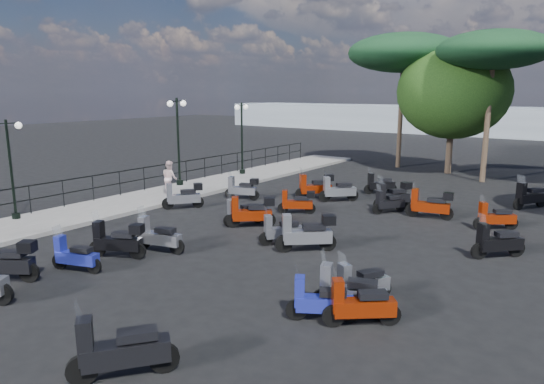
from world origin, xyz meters
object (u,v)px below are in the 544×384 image
Objects in this scene: lamp_post_2 at (242,134)px; pine_2 at (404,53)px; scooter_18 at (282,231)px; scooter_15 at (120,351)px; lamp_post_1 at (178,136)px; scooter_9 at (315,187)px; lamp_post_0 at (10,163)px; scooter_16 at (321,302)px; broadleaf_tree at (454,92)px; scooter_19 at (393,196)px; scooter_11 at (251,213)px; scooter_13 at (338,191)px; scooter_7 at (243,213)px; scooter_12 at (307,234)px; scooter_14 at (389,203)px; scooter_26 at (530,197)px; scooter_20 at (430,205)px; pine_0 at (494,50)px; scooter_2 at (118,241)px; scooter_8 at (297,202)px; scooter_3 at (183,196)px; scooter_17 at (349,293)px; pedestrian_far at (170,178)px; scooter_10 at (380,184)px; scooter_1 at (4,261)px; scooter_5 at (75,256)px; scooter_6 at (158,237)px; scooter_23 at (361,284)px; scooter_22 at (360,305)px; scooter_25 at (495,218)px; scooter_24 at (497,242)px; scooter_4 at (242,189)px.

pine_2 is (5.93, 8.34, 4.58)m from lamp_post_2.
scooter_15 is at bearing 143.20° from scooter_18.
scooter_9 is at bearing 8.47° from lamp_post_1.
lamp_post_0 reaches higher than scooter_16.
scooter_19 is at bearing -85.63° from broadleaf_tree.
scooter_13 is (0.53, 5.42, -0.04)m from scooter_11.
pine_2 is (-0.60, 16.29, 6.56)m from scooter_7.
scooter_19 is at bearing -41.26° from scooter_12.
lamp_post_0 is at bearing -99.41° from lamp_post_2.
scooter_26 is at bearing -102.46° from scooter_14.
scooter_13 is (7.50, -2.58, -1.93)m from lamp_post_2.
scooter_20 is (12.16, 9.48, -1.68)m from lamp_post_0.
lamp_post_2 is at bearing -152.00° from pine_0.
broadleaf_tree is (0.23, 16.85, 4.28)m from scooter_18.
scooter_16 is (6.75, 0.02, -0.09)m from scooter_2.
scooter_3 is at bearing 84.91° from scooter_8.
scooter_16 is at bearing 162.77° from scooter_9.
scooter_17 is 0.22× the size of pine_0.
scooter_26 is at bearing -41.08° from pine_2.
pedestrian_far is 1.04× the size of scooter_11.
lamp_post_1 is at bearing 72.47° from scooter_10.
scooter_17 is 13.13m from scooter_26.
scooter_1 is 14.20m from scooter_20.
pine_2 is (-3.02, 17.32, 6.57)m from scooter_18.
scooter_20 is at bearing -76.51° from scooter_18.
broadleaf_tree reaches higher than scooter_18.
scooter_5 is 5.68m from scooter_15.
scooter_10 is 0.91× the size of scooter_16.
pine_2 is (-0.42, 20.09, 6.53)m from scooter_6.
broadleaf_tree is (8.22, 14.19, 3.79)m from pedestrian_far.
scooter_11 is at bearing 40.45° from lamp_post_0.
scooter_19 is at bearing -135.24° from scooter_9.
scooter_8 is at bearing -17.47° from scooter_23.
lamp_post_0 is 2.70× the size of scooter_22.
pine_0 is (3.20, 6.07, 6.32)m from scooter_10.
scooter_15 is at bearing 167.57° from scooter_8.
scooter_3 reaches higher than scooter_5.
scooter_16 is at bearing 134.51° from scooter_25.
scooter_24 is at bearing -101.35° from scooter_12.
scooter_18 is at bearing 29.73° from lamp_post_0.
pedestrian_far is 1.21× the size of scooter_10.
scooter_1 reaches higher than scooter_3.
scooter_4 reaches higher than scooter_23.
pine_0 reaches higher than scooter_5.
scooter_6 is 15.02m from scooter_26.
scooter_19 is 4.15m from scooter_25.
lamp_post_0 is 7.08m from scooter_6.
lamp_post_1 is at bearing 57.77° from scooter_25.
scooter_22 is at bearing -96.54° from scooter_5.
scooter_18 is at bearing 68.03° from scooter_24.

